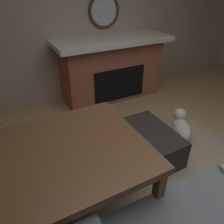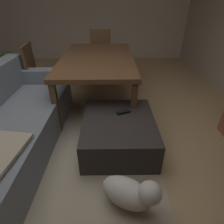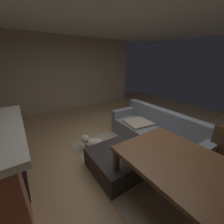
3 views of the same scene
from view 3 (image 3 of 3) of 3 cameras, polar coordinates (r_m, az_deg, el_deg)
floor at (r=3.12m, az=9.53°, el=-17.15°), size 9.23×9.23×0.00m
wall_left at (r=5.88m, az=-17.27°, el=14.51°), size 0.12×5.61×2.75m
area_rug at (r=3.06m, az=10.77°, el=-18.00°), size 2.60×2.00×0.01m
couch at (r=3.39m, az=17.37°, el=-8.57°), size 2.32×0.92×0.82m
ottoman_coffee_table at (r=2.64m, az=1.39°, el=-19.85°), size 0.93×0.80×0.36m
tv_remote at (r=2.41m, az=2.28°, el=-18.56°), size 0.10×0.17×0.02m
dining_table at (r=1.97m, az=30.99°, el=-21.10°), size 1.84×1.08×0.74m
dining_chair_north at (r=2.81m, az=38.73°, el=-13.63°), size 0.48×0.48×0.93m
small_dog at (r=3.16m, az=-8.02°, el=-12.33°), size 0.41×0.49×0.33m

